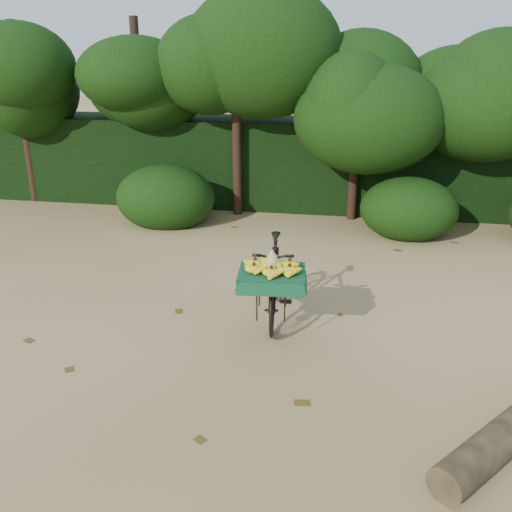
# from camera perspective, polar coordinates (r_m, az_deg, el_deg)

# --- Properties ---
(ground) EXTENTS (80.00, 80.00, 0.00)m
(ground) POSITION_cam_1_polar(r_m,az_deg,el_deg) (6.10, 4.11, -9.40)
(ground) COLOR tan
(ground) RESTS_ON ground
(vendor_bicycle) EXTENTS (0.78, 1.78, 1.01)m
(vendor_bicycle) POSITION_cam_1_polar(r_m,az_deg,el_deg) (6.50, 1.92, -2.36)
(vendor_bicycle) COLOR black
(vendor_bicycle) RESTS_ON ground
(hedge_backdrop) EXTENTS (26.00, 1.80, 1.80)m
(hedge_backdrop) POSITION_cam_1_polar(r_m,az_deg,el_deg) (11.79, 7.86, 9.61)
(hedge_backdrop) COLOR black
(hedge_backdrop) RESTS_ON ground
(tree_row) EXTENTS (14.50, 2.00, 4.00)m
(tree_row) POSITION_cam_1_polar(r_m,az_deg,el_deg) (10.90, 4.38, 14.74)
(tree_row) COLOR black
(tree_row) RESTS_ON ground
(bush_clumps) EXTENTS (8.80, 1.70, 0.90)m
(bush_clumps) POSITION_cam_1_polar(r_m,az_deg,el_deg) (9.92, 9.99, 4.87)
(bush_clumps) COLOR black
(bush_clumps) RESTS_ON ground
(leaf_litter) EXTENTS (7.00, 7.30, 0.01)m
(leaf_litter) POSITION_cam_1_polar(r_m,az_deg,el_deg) (6.67, 4.77, -6.66)
(leaf_litter) COLOR #533C16
(leaf_litter) RESTS_ON ground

